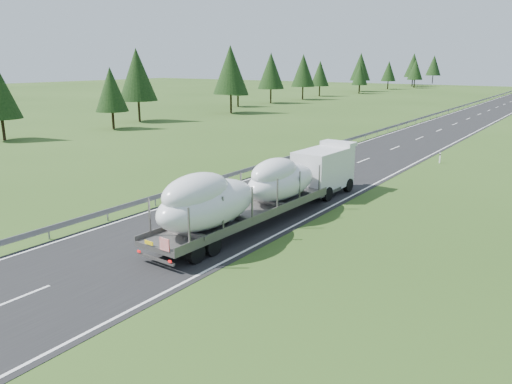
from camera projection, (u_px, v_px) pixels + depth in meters
The scene contains 5 objects.
ground at pixel (171, 238), 27.67m from camera, with size 400.00×400.00×0.00m, color #294416.
road_surface at pixel (498, 107), 107.23m from camera, with size 10.00×400.00×0.02m, color black.
guardrail at pixel (472, 103), 109.95m from camera, with size 0.10×400.00×0.76m.
tree_line_left at pixel (320, 70), 131.62m from camera, with size 15.68×246.37×12.65m.
boat_truck at pixel (263, 187), 29.94m from camera, with size 3.30×19.60×4.05m.
Camera 1 is at (18.75, -18.79, 9.47)m, focal length 35.00 mm.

